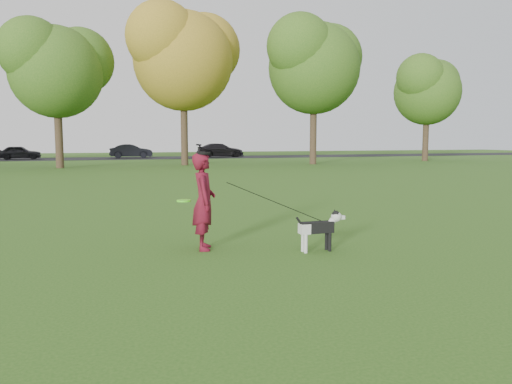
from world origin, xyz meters
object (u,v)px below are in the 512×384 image
object	(u,v)px
car_mid	(131,151)
car_right	(220,150)
dog	(320,226)
car_left	(19,152)
man	(204,201)

from	to	relation	value
car_mid	car_right	size ratio (longest dim) A/B	0.84
car_mid	car_right	distance (m)	8.52
dog	car_right	size ratio (longest dim) A/B	0.19
car_left	car_right	distance (m)	18.03
dog	car_right	world-z (taller)	car_right
man	car_left	world-z (taller)	man
man	car_right	world-z (taller)	man
car_left	car_mid	size ratio (longest dim) A/B	0.91
car_left	car_mid	xyz separation A→B (m)	(9.50, 0.00, 0.04)
dog	car_left	xyz separation A→B (m)	(-9.68, 40.52, 0.21)
man	car_left	bearing A→B (deg)	21.89
car_left	car_right	world-z (taller)	car_right
man	dog	distance (m)	1.96
man	car_right	xyz separation A→B (m)	(10.13, 39.80, -0.12)
car_mid	car_left	bearing A→B (deg)	95.63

